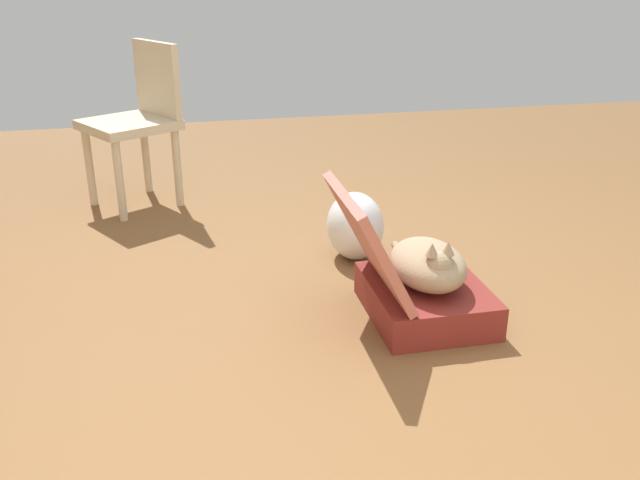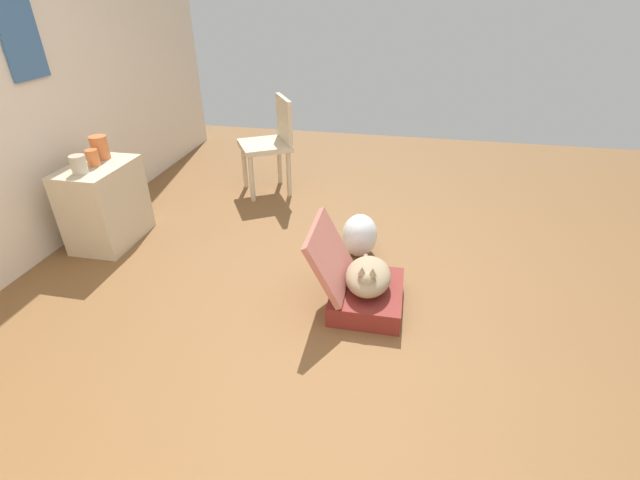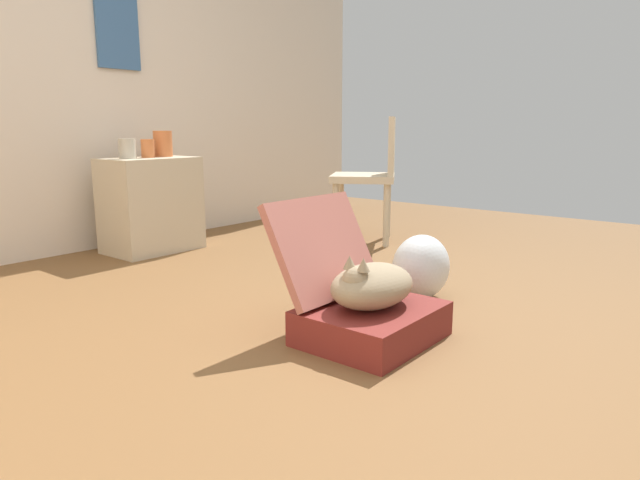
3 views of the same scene
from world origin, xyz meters
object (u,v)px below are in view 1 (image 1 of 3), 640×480
Objects in this scene: cat at (428,264)px; plastic_bag_white at (355,226)px; suitcase_base at (425,300)px; chair at (139,117)px.

plastic_bag_white is at bearing 11.24° from cat.
cat is at bearing 176.70° from suitcase_base.
plastic_bag_white is 1.45m from chair.
plastic_bag_white is at bearing 11.41° from suitcase_base.
cat is 1.99m from chair.
chair reaches higher than cat.
plastic_bag_white is (0.61, 0.12, 0.09)m from suitcase_base.
cat reaches higher than suitcase_base.
cat is 0.64m from plastic_bag_white.
suitcase_base is 2.01m from chair.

